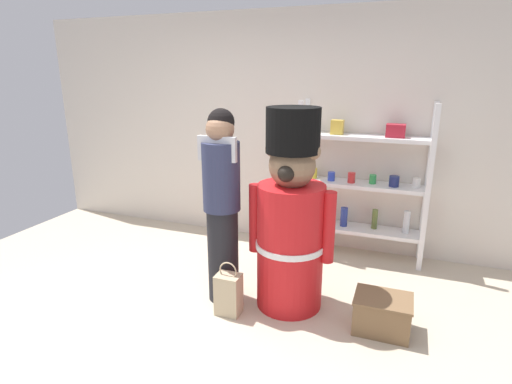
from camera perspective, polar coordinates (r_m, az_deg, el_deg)
The scene contains 7 objects.
ground_plane at distance 3.27m, azimuth -7.59°, elevation -20.14°, with size 6.40×6.40×0.00m, color beige.
back_wall at distance 4.72m, azimuth 4.48°, elevation 8.52°, with size 6.40×0.12×2.60m, color silver.
merchandise_shelf at distance 4.44m, azimuth 14.61°, elevation 1.37°, with size 1.33×0.35×1.67m.
teddy_bear_guard at distance 3.38m, azimuth 4.87°, elevation -4.18°, with size 0.73×0.58×1.69m.
person_shopper at distance 3.42m, azimuth -4.79°, elevation -1.44°, with size 0.33×0.31×1.67m.
shopping_bag at distance 3.48m, azimuth -3.86°, elevation -14.00°, with size 0.20×0.16×0.47m.
display_crate at distance 3.44m, azimuth 17.21°, elevation -15.93°, with size 0.43×0.34×0.28m.
Camera 1 is at (1.29, -2.30, 1.94)m, focal length 28.63 mm.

